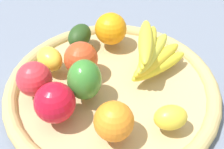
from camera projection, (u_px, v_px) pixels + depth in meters
ground_plane at (112, 92)px, 0.63m from camera, size 2.40×2.40×0.00m
basket at (112, 87)px, 0.61m from camera, size 0.47×0.47×0.03m
banana_bunch at (153, 53)px, 0.60m from camera, size 0.16×0.13×0.09m
apple_2 at (55, 103)px, 0.51m from camera, size 0.11×0.11×0.08m
apple_0 at (81, 59)px, 0.60m from camera, size 0.10×0.10×0.08m
orange_1 at (111, 29)px, 0.68m from camera, size 0.11×0.11×0.08m
orange_0 at (114, 121)px, 0.48m from camera, size 0.10×0.10×0.07m
apple_1 at (34, 79)px, 0.55m from camera, size 0.09×0.09×0.07m
lemon_0 at (50, 59)px, 0.62m from camera, size 0.07×0.08×0.05m
bell_pepper at (84, 80)px, 0.54m from camera, size 0.10×0.09×0.09m
avocado at (80, 36)px, 0.68m from camera, size 0.09×0.07×0.05m
lemon_1 at (170, 117)px, 0.50m from camera, size 0.08×0.08×0.05m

